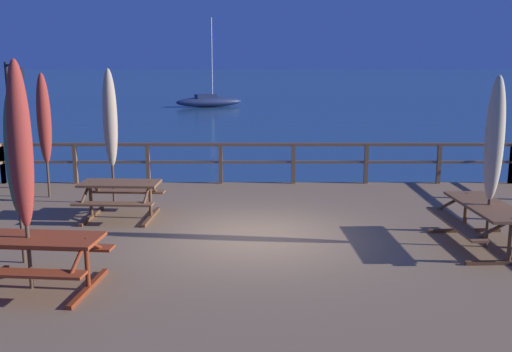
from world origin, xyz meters
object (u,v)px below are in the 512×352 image
object	(u,v)px
picnic_table_back_left	(485,216)
patio_umbrella_tall_mid_left	(14,154)
patio_umbrella_short_back	(42,119)
sailboat_distant	(208,101)
picnic_table_back_right	(31,251)
patio_umbrella_tall_mid_right	(493,140)
picnic_table_mid_centre	(119,192)
lamp_post_hooked	(12,106)
patio_umbrella_short_front	(109,119)
patio_umbrella_tall_back_right	(19,146)

from	to	relation	value
picnic_table_back_left	patio_umbrella_tall_mid_left	size ratio (longest dim) A/B	0.78
patio_umbrella_short_back	sailboat_distant	bearing A→B (deg)	88.80
picnic_table_back_left	sailboat_distant	bearing A→B (deg)	101.18
picnic_table_back_right	patio_umbrella_tall_mid_right	distance (m)	7.62
picnic_table_mid_centre	lamp_post_hooked	xyz separation A→B (m)	(-3.25, 2.81, 1.56)
picnic_table_mid_centre	patio_umbrella_short_front	world-z (taller)	patio_umbrella_short_front
patio_umbrella_tall_mid_left	sailboat_distant	xyz separation A→B (m)	(-0.42, 42.37, -2.02)
picnic_table_back_right	lamp_post_hooked	distance (m)	7.35
patio_umbrella_short_back	patio_umbrella_tall_mid_left	xyz separation A→B (m)	(1.21, -4.58, -0.09)
picnic_table_mid_centre	sailboat_distant	world-z (taller)	sailboat_distant
patio_umbrella_short_back	patio_umbrella_short_front	bearing A→B (deg)	-19.33
patio_umbrella_short_back	patio_umbrella_tall_mid_left	size ratio (longest dim) A/B	1.05
lamp_post_hooked	patio_umbrella_tall_mid_left	bearing A→B (deg)	-67.38
lamp_post_hooked	patio_umbrella_tall_mid_right	bearing A→B (deg)	-24.90
patio_umbrella_short_front	sailboat_distant	distance (m)	38.46
patio_umbrella_tall_mid_right	patio_umbrella_tall_mid_left	distance (m)	7.87
picnic_table_back_left	patio_umbrella_tall_mid_right	size ratio (longest dim) A/B	0.74
patio_umbrella_short_back	patio_umbrella_tall_mid_left	bearing A→B (deg)	-75.19
sailboat_distant	picnic_table_back_right	bearing A→B (deg)	-88.69
picnic_table_back_right	patio_umbrella_tall_mid_right	bearing A→B (deg)	14.55
patio_umbrella_tall_mid_right	patio_umbrella_short_front	size ratio (longest dim) A/B	0.98
picnic_table_back_left	picnic_table_mid_centre	xyz separation A→B (m)	(-6.85, 1.90, -0.02)
patio_umbrella_tall_back_right	sailboat_distant	world-z (taller)	sailboat_distant
picnic_table_back_left	patio_umbrella_short_back	world-z (taller)	patio_umbrella_short_back
patio_umbrella_tall_mid_left	sailboat_distant	bearing A→B (deg)	90.57
picnic_table_back_left	patio_umbrella_tall_back_right	bearing A→B (deg)	-165.49
picnic_table_back_left	patio_umbrella_tall_mid_right	bearing A→B (deg)	21.43
picnic_table_mid_centre	patio_umbrella_tall_mid_right	distance (m)	7.26
patio_umbrella_tall_mid_right	patio_umbrella_tall_mid_left	world-z (taller)	patio_umbrella_tall_mid_right
picnic_table_back_right	patio_umbrella_short_front	bearing A→B (deg)	90.92
picnic_table_back_left	picnic_table_back_right	world-z (taller)	same
patio_umbrella_tall_back_right	patio_umbrella_tall_mid_left	xyz separation A→B (m)	(-0.53, 1.08, -0.28)
picnic_table_mid_centre	patio_umbrella_short_front	xyz separation A→B (m)	(-0.46, 1.27, 1.40)
patio_umbrella_tall_back_right	sailboat_distant	size ratio (longest dim) A/B	0.42
picnic_table_back_right	lamp_post_hooked	xyz separation A→B (m)	(-2.87, 6.59, 1.55)
patio_umbrella_short_front	sailboat_distant	world-z (taller)	sailboat_distant
picnic_table_back_left	patio_umbrella_short_back	size ratio (longest dim) A/B	0.74
picnic_table_back_left	patio_umbrella_tall_back_right	distance (m)	7.65
picnic_table_back_right	picnic_table_mid_centre	world-z (taller)	same
picnic_table_back_right	lamp_post_hooked	size ratio (longest dim) A/B	0.65
picnic_table_back_right	patio_umbrella_tall_mid_right	xyz separation A→B (m)	(7.26, 1.88, 1.34)
patio_umbrella_short_front	patio_umbrella_tall_mid_left	size ratio (longest dim) A/B	1.09
picnic_table_mid_centre	sailboat_distant	size ratio (longest dim) A/B	0.22
patio_umbrella_short_front	lamp_post_hooked	bearing A→B (deg)	151.19
patio_umbrella_tall_back_right	patio_umbrella_tall_mid_left	world-z (taller)	patio_umbrella_tall_back_right
picnic_table_back_right	picnic_table_mid_centre	distance (m)	3.79
picnic_table_back_left	picnic_table_back_right	bearing A→B (deg)	-165.48
picnic_table_back_right	sailboat_distant	world-z (taller)	sailboat_distant
patio_umbrella_tall_mid_left	lamp_post_hooked	world-z (taller)	lamp_post_hooked
patio_umbrella_short_front	picnic_table_back_left	bearing A→B (deg)	-23.52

